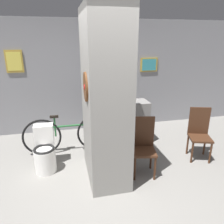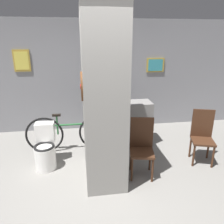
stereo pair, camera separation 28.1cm
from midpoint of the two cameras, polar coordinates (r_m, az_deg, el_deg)
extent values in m
plane|color=gray|center=(3.41, -1.89, -20.86)|extent=(14.00, 14.00, 0.00)
cube|color=gray|center=(5.31, -7.64, 9.10)|extent=(8.00, 0.06, 2.60)
cube|color=#B79338|center=(5.31, -25.62, 11.84)|extent=(0.36, 0.02, 0.48)
cube|color=#E0CC4C|center=(5.29, -25.65, 11.82)|extent=(0.30, 0.01, 0.39)
cube|color=#B79338|center=(5.57, 8.18, 12.12)|extent=(0.44, 0.02, 0.34)
cube|color=teal|center=(5.56, 8.23, 12.11)|extent=(0.36, 0.01, 0.28)
cube|color=#B79338|center=(5.31, -0.05, 15.24)|extent=(0.28, 0.02, 0.38)
cube|color=#4C9959|center=(5.30, -0.02, 15.23)|extent=(0.23, 0.01, 0.31)
cube|color=gray|center=(3.29, -4.28, 3.32)|extent=(0.59, 1.11, 2.60)
cylinder|color=#593319|center=(2.98, -9.64, 6.46)|extent=(0.03, 0.40, 0.40)
cylinder|color=red|center=(2.98, -9.93, 6.44)|extent=(0.01, 0.07, 0.07)
cube|color=gray|center=(4.62, -0.51, -3.03)|extent=(1.34, 0.44, 0.92)
cylinder|color=white|center=(3.99, -19.03, -11.91)|extent=(0.36, 0.36, 0.41)
torus|color=black|center=(3.89, -19.37, -9.15)|extent=(0.35, 0.35, 0.04)
cube|color=white|center=(4.04, -19.29, -5.54)|extent=(0.32, 0.20, 0.35)
cylinder|color=#422616|center=(3.58, 3.66, -14.68)|extent=(0.04, 0.04, 0.40)
cylinder|color=#422616|center=(3.62, 8.93, -14.45)|extent=(0.04, 0.04, 0.40)
cylinder|color=#422616|center=(3.85, 3.21, -12.04)|extent=(0.04, 0.04, 0.40)
cylinder|color=#422616|center=(3.89, 8.06, -11.87)|extent=(0.04, 0.04, 0.40)
cube|color=#422616|center=(3.62, 6.08, -10.26)|extent=(0.44, 0.44, 0.04)
cube|color=#422616|center=(3.65, 5.87, -5.11)|extent=(0.38, 0.10, 0.52)
cylinder|color=#422616|center=(4.23, 18.40, -10.08)|extent=(0.04, 0.04, 0.40)
cylinder|color=#422616|center=(4.32, 22.63, -9.96)|extent=(0.04, 0.04, 0.40)
cylinder|color=#422616|center=(4.51, 17.45, -8.12)|extent=(0.04, 0.04, 0.40)
cylinder|color=#422616|center=(4.59, 21.42, -8.06)|extent=(0.04, 0.04, 0.40)
cube|color=#422616|center=(4.31, 20.30, -6.43)|extent=(0.47, 0.47, 0.04)
cube|color=#422616|center=(4.36, 20.11, -2.14)|extent=(0.37, 0.14, 0.52)
torus|color=black|center=(4.46, -19.57, -6.29)|extent=(0.73, 0.04, 0.73)
torus|color=black|center=(4.44, -6.20, -5.35)|extent=(0.73, 0.04, 0.73)
cylinder|color=#266633|center=(4.35, -13.07, -3.57)|extent=(0.95, 0.04, 0.04)
cylinder|color=#266633|center=(4.36, -16.47, -3.80)|extent=(0.03, 0.03, 0.38)
cylinder|color=#266633|center=(4.37, -6.96, -3.11)|extent=(0.03, 0.03, 0.35)
cube|color=black|center=(4.29, -16.72, -1.20)|extent=(0.16, 0.06, 0.04)
cylinder|color=#262626|center=(4.31, -7.05, -0.97)|extent=(0.03, 0.42, 0.03)
cylinder|color=#19598C|center=(4.45, -0.70, 3.79)|extent=(0.06, 0.06, 0.21)
cylinder|color=#19598C|center=(4.41, -0.71, 5.66)|extent=(0.03, 0.03, 0.09)
sphere|color=#333333|center=(4.40, -0.71, 6.32)|extent=(0.03, 0.03, 0.03)
camera|label=1|loc=(0.14, -92.11, -0.71)|focal=35.00mm
camera|label=2|loc=(0.14, 87.89, 0.71)|focal=35.00mm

